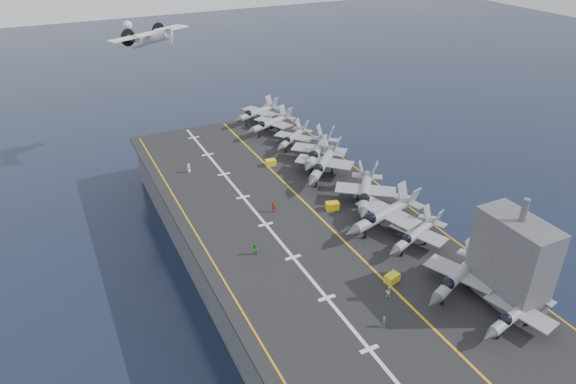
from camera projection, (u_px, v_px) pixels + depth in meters
name	position (u px, v px, depth m)	size (l,w,h in m)	color
ground	(298.00, 266.00, 90.88)	(500.00, 500.00, 0.00)	#142135
hull	(298.00, 243.00, 88.45)	(36.00, 90.00, 10.00)	#56595E
flight_deck	(298.00, 217.00, 85.92)	(38.00, 92.00, 0.40)	black
foul_line	(314.00, 212.00, 86.96)	(0.35, 90.00, 0.02)	gold
landing_centerline	(266.00, 224.00, 83.51)	(0.50, 90.00, 0.02)	silver
deck_edge_port	(201.00, 241.00, 79.30)	(0.25, 90.00, 0.02)	gold
deck_edge_stbd	(389.00, 192.00, 92.90)	(0.25, 90.00, 0.02)	gold
island_superstructure	(514.00, 251.00, 64.36)	(5.00, 10.00, 15.00)	#56595E
fighter_jet_0	(518.00, 311.00, 62.40)	(14.30, 11.11, 4.42)	gray
fighter_jet_1	(458.00, 275.00, 68.21)	(16.74, 14.16, 4.93)	gray
fighter_jet_2	(416.00, 233.00, 77.25)	(15.35, 12.87, 4.54)	#A1A8B3
fighter_jet_3	(385.00, 213.00, 81.31)	(18.41, 14.66, 5.60)	#8C929C
fighter_jet_4	(365.00, 191.00, 87.84)	(17.73, 18.75, 5.43)	#959EA5
fighter_jet_5	(323.00, 163.00, 97.17)	(19.39, 19.40, 5.71)	#9BA4AC
fighter_jet_6	(318.00, 150.00, 102.23)	(19.26, 19.47, 5.71)	gray
fighter_jet_7	(293.00, 137.00, 109.65)	(15.40, 14.62, 4.46)	#9097A1
fighter_jet_8	(271.00, 122.00, 116.50)	(16.59, 14.08, 4.88)	gray
tow_cart_a	(392.00, 278.00, 70.50)	(2.28, 1.78, 1.21)	gold
tow_cart_b	(332.00, 206.00, 87.42)	(2.49, 1.95, 1.32)	gold
tow_cart_c	(271.00, 163.00, 102.32)	(2.19, 1.57, 1.22)	yellow
crew_2	(255.00, 249.00, 75.80)	(1.42, 1.31, 1.97)	#208A28
crew_4	(273.00, 207.00, 86.57)	(0.92, 1.22, 1.84)	red
crew_5	(189.00, 168.00, 99.49)	(0.77, 1.14, 1.88)	white
crew_6	(384.00, 322.00, 62.83)	(0.75, 1.04, 1.61)	#2B8834
crew_7	(388.00, 292.00, 67.72)	(1.12, 1.13, 1.60)	silver
transport_plane	(151.00, 39.00, 117.00)	(25.71, 22.72, 5.06)	#BABCBF
fighter_jet_9	(258.00, 112.00, 122.58)	(16.59, 14.08, 4.88)	gray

